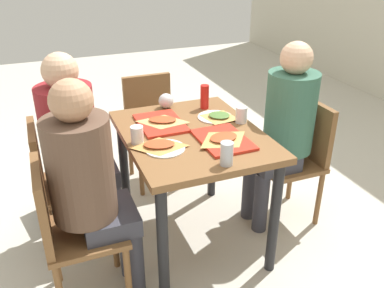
# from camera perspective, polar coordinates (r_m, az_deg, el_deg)

# --- Properties ---
(ground_plane) EXTENTS (10.00, 10.00, 0.02)m
(ground_plane) POSITION_cam_1_polar(r_m,az_deg,el_deg) (2.84, 0.00, -12.91)
(ground_plane) COLOR beige
(main_table) EXTENTS (0.99, 0.78, 0.78)m
(main_table) POSITION_cam_1_polar(r_m,az_deg,el_deg) (2.47, 0.00, -0.86)
(main_table) COLOR brown
(main_table) RESTS_ON ground_plane
(chair_near_left) EXTENTS (0.40, 0.40, 0.84)m
(chair_near_left) POSITION_cam_1_polar(r_m,az_deg,el_deg) (2.64, -18.02, -4.57)
(chair_near_left) COLOR brown
(chair_near_left) RESTS_ON ground_plane
(chair_near_right) EXTENTS (0.40, 0.40, 0.84)m
(chair_near_right) POSITION_cam_1_polar(r_m,az_deg,el_deg) (2.22, -16.85, -10.81)
(chair_near_right) COLOR brown
(chair_near_right) RESTS_ON ground_plane
(chair_far_side) EXTENTS (0.40, 0.40, 0.84)m
(chair_far_side) POSITION_cam_1_polar(r_m,az_deg,el_deg) (2.89, 14.46, -1.17)
(chair_far_side) COLOR brown
(chair_far_side) RESTS_ON ground_plane
(chair_left_end) EXTENTS (0.40, 0.40, 0.84)m
(chair_left_end) POSITION_cam_1_polar(r_m,az_deg,el_deg) (3.30, -5.60, 3.13)
(chair_left_end) COLOR brown
(chair_left_end) RESTS_ON ground_plane
(person_in_red) EXTENTS (0.32, 0.42, 1.25)m
(person_in_red) POSITION_cam_1_polar(r_m,az_deg,el_deg) (2.53, -15.66, 0.75)
(person_in_red) COLOR #383842
(person_in_red) RESTS_ON ground_plane
(person_in_brown_jacket) EXTENTS (0.32, 0.42, 1.25)m
(person_in_brown_jacket) POSITION_cam_1_polar(r_m,az_deg,el_deg) (2.09, -13.93, -4.75)
(person_in_brown_jacket) COLOR #383842
(person_in_brown_jacket) RESTS_ON ground_plane
(person_far_side) EXTENTS (0.32, 0.42, 1.25)m
(person_far_side) POSITION_cam_1_polar(r_m,az_deg,el_deg) (2.71, 12.62, 2.92)
(person_far_side) COLOR #383842
(person_far_side) RESTS_ON ground_plane
(tray_red_near) EXTENTS (0.36, 0.26, 0.02)m
(tray_red_near) POSITION_cam_1_polar(r_m,az_deg,el_deg) (2.53, -4.35, 2.87)
(tray_red_near) COLOR red
(tray_red_near) RESTS_ON main_table
(tray_red_far) EXTENTS (0.36, 0.26, 0.02)m
(tray_red_far) POSITION_cam_1_polar(r_m,az_deg,el_deg) (2.32, 4.28, 0.59)
(tray_red_far) COLOR red
(tray_red_far) RESTS_ON main_table
(paper_plate_center) EXTENTS (0.22, 0.22, 0.01)m
(paper_plate_center) POSITION_cam_1_polar(r_m,az_deg,el_deg) (2.62, 3.21, 3.73)
(paper_plate_center) COLOR white
(paper_plate_center) RESTS_ON main_table
(paper_plate_near_edge) EXTENTS (0.22, 0.22, 0.01)m
(paper_plate_near_edge) POSITION_cam_1_polar(r_m,az_deg,el_deg) (2.23, -3.77, -0.62)
(paper_plate_near_edge) COLOR white
(paper_plate_near_edge) RESTS_ON main_table
(pizza_slice_a) EXTENTS (0.24, 0.28, 0.02)m
(pizza_slice_a) POSITION_cam_1_polar(r_m,az_deg,el_deg) (2.52, -4.08, 3.27)
(pizza_slice_a) COLOR #DBAD60
(pizza_slice_a) RESTS_ON tray_red_near
(pizza_slice_b) EXTENTS (0.24, 0.28, 0.02)m
(pizza_slice_b) POSITION_cam_1_polar(r_m,az_deg,el_deg) (2.30, 4.36, 0.82)
(pizza_slice_b) COLOR tan
(pizza_slice_b) RESTS_ON tray_red_far
(pizza_slice_c) EXTENTS (0.25, 0.26, 0.02)m
(pizza_slice_c) POSITION_cam_1_polar(r_m,az_deg,el_deg) (2.61, 3.78, 3.88)
(pizza_slice_c) COLOR tan
(pizza_slice_c) RESTS_ON paper_plate_center
(pizza_slice_d) EXTENTS (0.22, 0.28, 0.02)m
(pizza_slice_d) POSITION_cam_1_polar(r_m,az_deg,el_deg) (2.24, -4.55, -0.13)
(pizza_slice_d) COLOR #C68C47
(pizza_slice_d) RESTS_ON paper_plate_near_edge
(plastic_cup_a) EXTENTS (0.07, 0.07, 0.10)m
(plastic_cup_a) POSITION_cam_1_polar(r_m,az_deg,el_deg) (2.55, 6.80, 4.03)
(plastic_cup_a) COLOR white
(plastic_cup_a) RESTS_ON main_table
(plastic_cup_b) EXTENTS (0.07, 0.07, 0.10)m
(plastic_cup_b) POSITION_cam_1_polar(r_m,az_deg,el_deg) (2.29, -7.57, 1.24)
(plastic_cup_b) COLOR white
(plastic_cup_b) RESTS_ON main_table
(soda_can) EXTENTS (0.07, 0.07, 0.12)m
(soda_can) POSITION_cam_1_polar(r_m,az_deg,el_deg) (2.06, 4.80, -1.33)
(soda_can) COLOR #B7BCC6
(soda_can) RESTS_ON main_table
(condiment_bottle) EXTENTS (0.06, 0.06, 0.16)m
(condiment_bottle) POSITION_cam_1_polar(r_m,az_deg,el_deg) (2.74, 1.75, 6.50)
(condiment_bottle) COLOR red
(condiment_bottle) RESTS_ON main_table
(foil_bundle) EXTENTS (0.10, 0.10, 0.10)m
(foil_bundle) POSITION_cam_1_polar(r_m,az_deg,el_deg) (2.76, -3.59, 5.95)
(foil_bundle) COLOR silver
(foil_bundle) RESTS_ON main_table
(handbag) EXTENTS (0.35, 0.23, 0.28)m
(handbag) POSITION_cam_1_polar(r_m,az_deg,el_deg) (3.12, -17.99, -7.04)
(handbag) COLOR black
(handbag) RESTS_ON ground_plane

